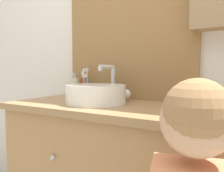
{
  "coord_description": "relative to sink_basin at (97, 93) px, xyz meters",
  "views": [
    {
      "loc": [
        0.43,
        -0.64,
        1.02
      ],
      "look_at": [
        -0.11,
        0.29,
        0.94
      ],
      "focal_mm": 35.0,
      "sensor_mm": 36.0,
      "label": 1
    }
  ],
  "objects": [
    {
      "name": "wall_back",
      "position": [
        0.24,
        0.29,
        0.38
      ],
      "size": [
        3.2,
        0.18,
        2.5
      ],
      "color": "silver",
      "rests_on": "ground_plane"
    },
    {
      "name": "sink_basin",
      "position": [
        0.0,
        0.0,
        0.0
      ],
      "size": [
        0.32,
        0.38,
        0.21
      ],
      "color": "white",
      "rests_on": "vanity_counter"
    },
    {
      "name": "toothbrush_holder",
      "position": [
        -0.22,
        0.18,
        -0.0
      ],
      "size": [
        0.08,
        0.08,
        0.2
      ],
      "color": "beige",
      "rests_on": "vanity_counter"
    },
    {
      "name": "soap_dispenser",
      "position": [
        -0.31,
        0.19,
        0.01
      ],
      "size": [
        0.06,
        0.06,
        0.16
      ],
      "color": "beige",
      "rests_on": "vanity_counter"
    }
  ]
}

